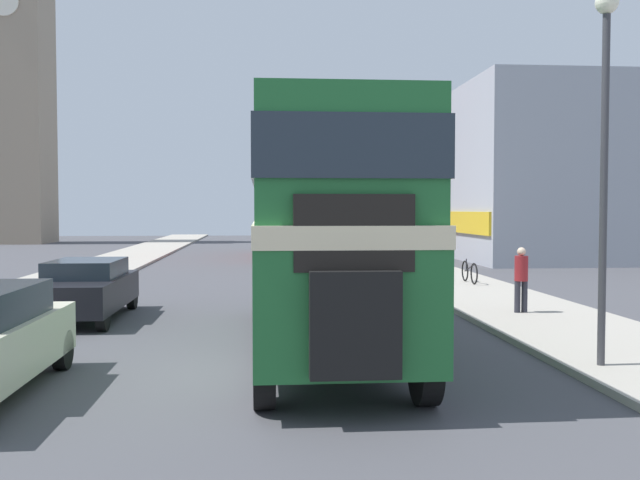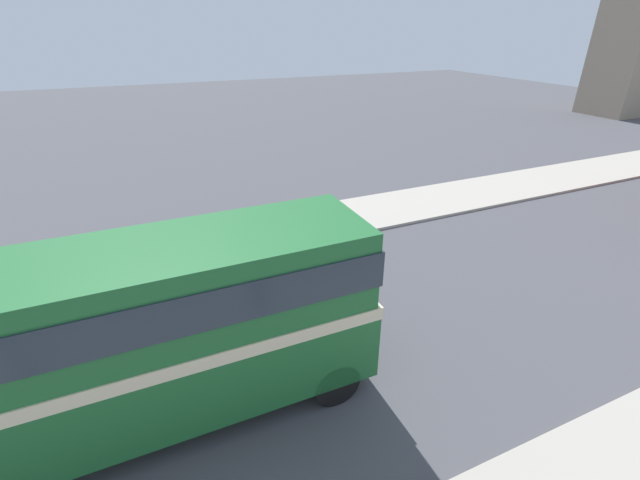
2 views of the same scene
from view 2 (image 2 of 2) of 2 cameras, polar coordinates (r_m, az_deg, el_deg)
ground_plane at (r=11.95m, az=-33.24°, el=-18.64°), size 120.00×120.00×0.00m
sidewalk_left at (r=17.45m, az=-30.89°, el=-3.22°), size 3.50×120.00×0.12m
double_decker_bus at (r=9.06m, az=-24.48°, el=-11.23°), size 2.42×10.03×4.12m
car_parked_near at (r=14.78m, az=-36.19°, el=-6.75°), size 1.81×4.43×1.52m
car_parked_mid at (r=14.71m, az=-8.72°, el=-1.70°), size 1.75×4.34×1.39m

